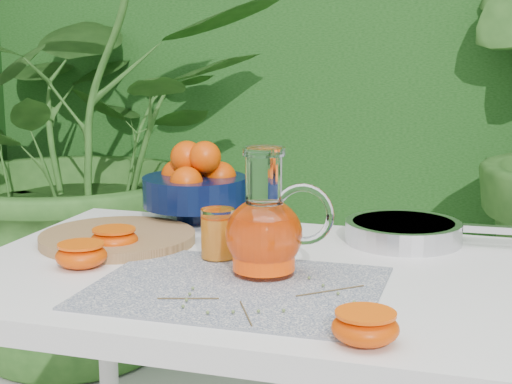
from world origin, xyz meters
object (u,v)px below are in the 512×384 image
(white_table, at_px, (253,313))
(cutting_board, at_px, (118,238))
(fruit_bowl, at_px, (195,184))
(saute_pan, at_px, (405,231))
(juice_pitcher, at_px, (265,231))

(white_table, bearing_deg, cutting_board, 164.71)
(fruit_bowl, height_order, saute_pan, fruit_bowl)
(cutting_board, bearing_deg, juice_pitcher, -19.73)
(juice_pitcher, bearing_deg, saute_pan, 55.94)
(white_table, height_order, fruit_bowl, fruit_bowl)
(cutting_board, xyz_separation_m, saute_pan, (0.53, 0.17, 0.01))
(white_table, xyz_separation_m, cutting_board, (-0.30, 0.08, 0.09))
(cutting_board, xyz_separation_m, juice_pitcher, (0.33, -0.12, 0.07))
(cutting_board, height_order, saute_pan, saute_pan)
(cutting_board, relative_size, juice_pitcher, 1.41)
(saute_pan, bearing_deg, white_table, -132.38)
(fruit_bowl, relative_size, saute_pan, 0.59)
(white_table, distance_m, cutting_board, 0.32)
(white_table, bearing_deg, fruit_bowl, 126.81)
(fruit_bowl, distance_m, saute_pan, 0.46)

